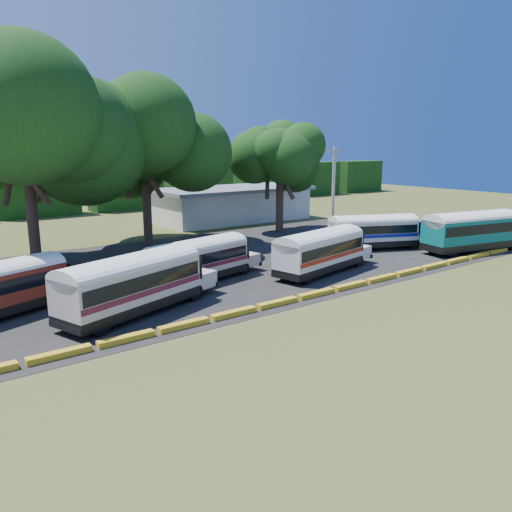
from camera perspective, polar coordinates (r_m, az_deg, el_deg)
ground at (r=26.86m, az=1.30°, el=-6.81°), size 160.00×160.00×0.00m
asphalt_strip at (r=37.11m, az=-8.92°, el=-1.50°), size 64.00×24.00×0.02m
curb at (r=27.57m, az=0.02°, el=-5.97°), size 53.70×0.45×0.30m
terminal_building at (r=60.62m, az=-2.72°, el=5.98°), size 19.00×9.00×4.00m
treeline_backdrop at (r=69.99m, az=-23.79°, el=6.61°), size 130.00×4.00×6.00m
bus_cream_west at (r=27.28m, az=-13.79°, el=-2.77°), size 10.29×5.56×3.30m
bus_cream_east at (r=33.17m, az=-6.43°, el=-0.17°), size 9.16×4.00×2.93m
bus_white_red at (r=35.42m, az=7.47°, el=0.80°), size 9.78×4.22×3.13m
bus_white_blue at (r=44.80m, az=13.44°, el=2.94°), size 9.38×5.68×3.03m
bus_teal at (r=46.18m, az=23.51°, el=2.87°), size 10.88×4.62×3.48m
tree_west at (r=39.70m, az=-25.09°, el=13.87°), size 12.44×12.44×15.22m
tree_center at (r=45.88m, az=-12.73°, el=13.38°), size 11.13×11.13×13.95m
tree_east at (r=52.43m, az=2.77°, el=11.45°), size 7.24×7.24×10.69m
utility_pole at (r=46.80m, az=8.82°, el=7.01°), size 1.60×0.30×8.85m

